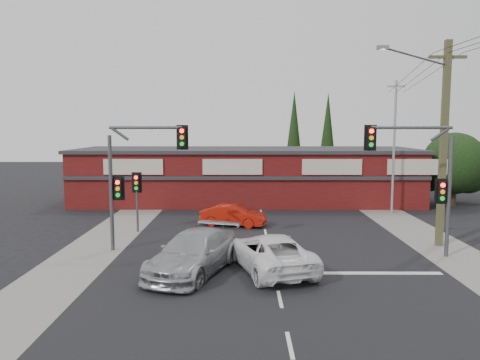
{
  "coord_description": "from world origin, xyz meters",
  "views": [
    {
      "loc": [
        -1.27,
        -19.83,
        5.85
      ],
      "look_at": [
        -1.41,
        3.0,
        3.29
      ],
      "focal_mm": 35.0,
      "sensor_mm": 36.0,
      "label": 1
    }
  ],
  "objects_px": {
    "utility_pole": "(441,137)",
    "red_sedan": "(233,215)",
    "white_suv": "(270,252)",
    "shop_building": "(246,175)",
    "silver_suv": "(194,253)"
  },
  "relations": [
    {
      "from": "silver_suv",
      "to": "utility_pole",
      "type": "relative_size",
      "value": 0.57
    },
    {
      "from": "red_sedan",
      "to": "utility_pole",
      "type": "height_order",
      "value": "utility_pole"
    },
    {
      "from": "silver_suv",
      "to": "utility_pole",
      "type": "distance_m",
      "value": 13.24
    },
    {
      "from": "red_sedan",
      "to": "utility_pole",
      "type": "xyz_separation_m",
      "value": [
        10.21,
        -4.68,
        4.76
      ]
    },
    {
      "from": "white_suv",
      "to": "silver_suv",
      "type": "distance_m",
      "value": 3.14
    },
    {
      "from": "white_suv",
      "to": "silver_suv",
      "type": "bearing_deg",
      "value": -9.69
    },
    {
      "from": "silver_suv",
      "to": "red_sedan",
      "type": "height_order",
      "value": "silver_suv"
    },
    {
      "from": "shop_building",
      "to": "utility_pole",
      "type": "distance_m",
      "value": 17.15
    },
    {
      "from": "red_sedan",
      "to": "shop_building",
      "type": "bearing_deg",
      "value": 9.75
    },
    {
      "from": "red_sedan",
      "to": "white_suv",
      "type": "bearing_deg",
      "value": -153.95
    },
    {
      "from": "utility_pole",
      "to": "red_sedan",
      "type": "bearing_deg",
      "value": 155.36
    },
    {
      "from": "shop_building",
      "to": "red_sedan",
      "type": "bearing_deg",
      "value": -95.23
    },
    {
      "from": "shop_building",
      "to": "silver_suv",
      "type": "bearing_deg",
      "value": -97.0
    },
    {
      "from": "white_suv",
      "to": "shop_building",
      "type": "relative_size",
      "value": 0.2
    },
    {
      "from": "shop_building",
      "to": "utility_pole",
      "type": "xyz_separation_m",
      "value": [
        9.36,
        -14.0,
        3.26
      ]
    }
  ]
}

